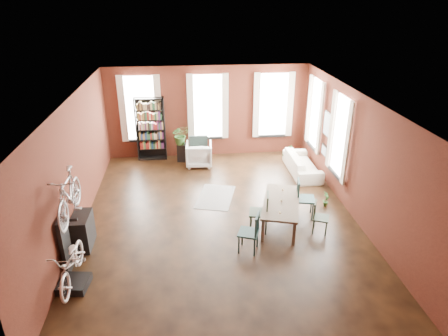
{
  "coord_description": "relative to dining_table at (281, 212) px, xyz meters",
  "views": [
    {
      "loc": [
        -0.82,
        -9.02,
        5.5
      ],
      "look_at": [
        0.17,
        0.6,
        1.17
      ],
      "focal_mm": 32.0,
      "sensor_mm": 36.0,
      "label": 1
    }
  ],
  "objects": [
    {
      "name": "plant_small",
      "position": [
        1.46,
        0.76,
        -0.25
      ],
      "size": [
        0.49,
        0.45,
        0.16
      ],
      "primitive_type": "imported",
      "rotation": [
        0.0,
        0.0,
        0.95
      ],
      "color": "#2D5E25",
      "rests_on": "ground"
    },
    {
      "name": "bicycle_hung",
      "position": [
        -4.66,
        -1.38,
        1.81
      ],
      "size": [
        0.47,
        1.0,
        1.66
      ],
      "primitive_type": "imported",
      "color": "#A5A8AD",
      "rests_on": "bike_wall_rack"
    },
    {
      "name": "bike_trainer",
      "position": [
        -4.69,
        -1.94,
        -0.24
      ],
      "size": [
        0.63,
        0.63,
        0.16
      ],
      "primitive_type": "cube",
      "rotation": [
        0.0,
        0.0,
        -0.12
      ],
      "color": "black",
      "rests_on": "ground"
    },
    {
      "name": "bike_wall_rack",
      "position": [
        -4.91,
        -1.38,
        0.32
      ],
      "size": [
        0.16,
        0.6,
        1.3
      ],
      "primitive_type": "cube",
      "color": "black",
      "rests_on": "ground"
    },
    {
      "name": "plant_stand",
      "position": [
        -2.46,
        4.4,
        -0.01
      ],
      "size": [
        0.38,
        0.38,
        0.63
      ],
      "primitive_type": "cube",
      "rotation": [
        0.0,
        0.0,
        -0.23
      ],
      "color": "black",
      "rests_on": "ground"
    },
    {
      "name": "console_table",
      "position": [
        -4.79,
        -0.48,
        0.07
      ],
      "size": [
        0.4,
        0.8,
        0.8
      ],
      "primitive_type": "cube",
      "color": "black",
      "rests_on": "ground"
    },
    {
      "name": "bicycle_floor",
      "position": [
        -4.65,
        -1.95,
        0.66
      ],
      "size": [
        0.57,
        0.86,
        1.64
      ],
      "primitive_type": "imported",
      "rotation": [
        0.0,
        0.0,
        0.0
      ],
      "color": "silver",
      "rests_on": "bike_trainer"
    },
    {
      "name": "room",
      "position": [
        -1.26,
        1.03,
        1.81
      ],
      "size": [
        9.0,
        9.04,
        3.22
      ],
      "color": "black",
      "rests_on": "ground"
    },
    {
      "name": "striped_rug",
      "position": [
        -1.53,
        1.6,
        -0.32
      ],
      "size": [
        1.33,
        1.73,
        0.01
      ],
      "primitive_type": "cube",
      "rotation": [
        0.0,
        0.0,
        -0.27
      ],
      "color": "black",
      "rests_on": "ground"
    },
    {
      "name": "dining_table",
      "position": [
        0.0,
        0.0,
        0.0
      ],
      "size": [
        1.37,
        2.08,
        0.65
      ],
      "primitive_type": "cube",
      "rotation": [
        0.0,
        0.0,
        -0.29
      ],
      "color": "#4B3C2D",
      "rests_on": "ground"
    },
    {
      "name": "white_armchair",
      "position": [
        -1.9,
        3.96,
        0.12
      ],
      "size": [
        0.9,
        0.85,
        0.88
      ],
      "primitive_type": "imported",
      "rotation": [
        0.0,
        0.0,
        3.08
      ],
      "color": "silver",
      "rests_on": "ground"
    },
    {
      "name": "dining_chair_b",
      "position": [
        -0.61,
        -0.24,
        0.18
      ],
      "size": [
        0.55,
        0.55,
        1.01
      ],
      "primitive_type": "cube",
      "rotation": [
        0.0,
        0.0,
        -1.79
      ],
      "color": "black",
      "rests_on": "ground"
    },
    {
      "name": "dining_chair_d",
      "position": [
        0.72,
        0.3,
        0.19
      ],
      "size": [
        0.57,
        0.57,
        1.03
      ],
      "primitive_type": "cube",
      "rotation": [
        0.0,
        0.0,
        1.36
      ],
      "color": "#1B3C3B",
      "rests_on": "ground"
    },
    {
      "name": "cream_sofa",
      "position": [
        1.44,
        3.02,
        0.08
      ],
      "size": [
        0.61,
        2.08,
        0.81
      ],
      "primitive_type": "imported",
      "rotation": [
        0.0,
        0.0,
        1.57
      ],
      "color": "beige",
      "rests_on": "ground"
    },
    {
      "name": "plant_by_sofa",
      "position": [
        1.18,
        3.99,
        -0.19
      ],
      "size": [
        0.41,
        0.65,
        0.28
      ],
      "primitive_type": "imported",
      "rotation": [
        0.0,
        0.0,
        0.12
      ],
      "color": "#294F1F",
      "rests_on": "ground"
    },
    {
      "name": "dining_chair_a",
      "position": [
        -1.0,
        -1.05,
        0.15
      ],
      "size": [
        0.57,
        0.57,
        0.96
      ],
      "primitive_type": "cube",
      "rotation": [
        0.0,
        0.0,
        -1.93
      ],
      "color": "#193837",
      "rests_on": "ground"
    },
    {
      "name": "dining_chair_c",
      "position": [
        0.89,
        -0.48,
        0.08
      ],
      "size": [
        0.49,
        0.49,
        0.82
      ],
      "primitive_type": "cube",
      "rotation": [
        0.0,
        0.0,
        1.16
      ],
      "color": "black",
      "rests_on": "ground"
    },
    {
      "name": "bookshelf",
      "position": [
        -3.51,
        4.72,
        0.77
      ],
      "size": [
        1.0,
        0.32,
        2.2
      ],
      "primitive_type": "cube",
      "color": "black",
      "rests_on": "ground"
    },
    {
      "name": "plant_on_stand",
      "position": [
        -2.49,
        4.4,
        0.57
      ],
      "size": [
        0.78,
        0.83,
        0.53
      ],
      "primitive_type": "imported",
      "rotation": [
        0.0,
        0.0,
        0.3
      ],
      "color": "#305923",
      "rests_on": "plant_stand"
    }
  ]
}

